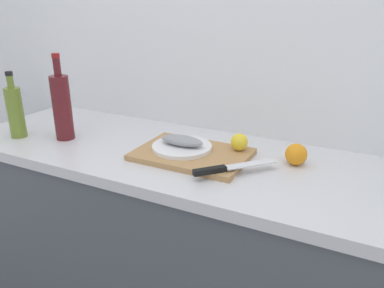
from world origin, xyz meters
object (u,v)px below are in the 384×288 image
Objects in this scene: white_plate at (182,147)px; cutting_board at (192,154)px; lemon_0 at (239,142)px; olive_oil_bottle at (15,111)px; chef_knife at (225,168)px; wine_bottle at (62,106)px; fish_fillet at (182,141)px.

cutting_board is at bearing -10.19° from white_plate.
white_plate is at bearing -156.43° from lemon_0.
cutting_board is 1.47× the size of olive_oil_bottle.
chef_knife reaches higher than cutting_board.
lemon_0 is 0.92m from olive_oil_bottle.
olive_oil_bottle is (-0.74, -0.13, 0.10)m from cutting_board.
chef_knife is 0.19m from lemon_0.
wine_bottle reaches higher than lemon_0.
lemon_0 is 0.18× the size of wine_bottle.
olive_oil_bottle is at bearing -165.99° from lemon_0.
cutting_board is 0.06m from fish_fillet.
wine_bottle is at bearing -173.78° from cutting_board.
chef_knife is (0.21, -0.11, -0.02)m from fish_fillet.
lemon_0 is at bearing 49.53° from chef_knife.
lemon_0 is (0.15, 0.09, 0.04)m from cutting_board.
wine_bottle reaches higher than fish_fillet.
olive_oil_bottle is (-0.91, -0.03, 0.08)m from chef_knife.
wine_bottle is (-0.51, -0.07, 0.08)m from fish_fillet.
white_plate is 0.52m from wine_bottle.
white_plate is 1.33× the size of fish_fillet.
olive_oil_bottle reaches higher than chef_knife.
white_plate is 0.64× the size of wine_bottle.
chef_knife is at bearing -26.19° from fish_fillet.
white_plate is at bearing 7.69° from wine_bottle.
fish_fillet reaches higher than cutting_board.
wine_bottle is at bearing 130.00° from chef_knife.
cutting_board is 0.05m from white_plate.
chef_knife is 3.69× the size of lemon_0.
lemon_0 is 0.23× the size of olive_oil_bottle.
cutting_board is 0.18m from lemon_0.
white_plate is 0.71m from olive_oil_bottle.
olive_oil_bottle reaches higher than lemon_0.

